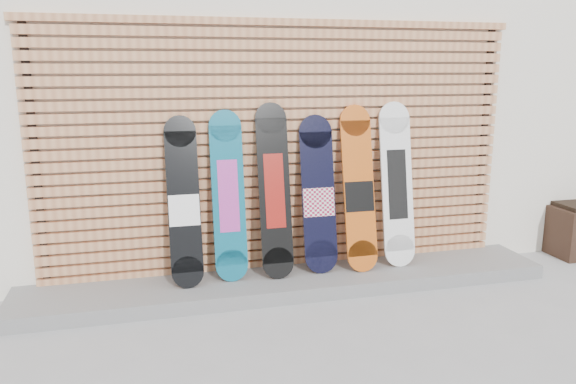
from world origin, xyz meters
The scene contains 10 objects.
ground centered at (0.00, 0.00, 0.00)m, with size 80.00×80.00×0.00m, color #969699.
building centered at (0.50, 3.50, 1.80)m, with size 12.00×5.00×3.60m, color white.
concrete_step centered at (-0.15, 0.68, 0.06)m, with size 4.60×0.70×0.12m, color slate.
slat_wall centered at (-0.15, 0.97, 1.21)m, with size 4.26×0.08×2.29m.
snowboard_0 centered at (-1.03, 0.77, 0.80)m, with size 0.26×0.35×1.39m.
snowboard_1 centered at (-0.66, 0.80, 0.83)m, with size 0.27×0.29×1.43m.
snowboard_2 centered at (-0.27, 0.78, 0.86)m, with size 0.27×0.34×1.49m.
snowboard_3 centered at (0.13, 0.79, 0.79)m, with size 0.30×0.30×1.37m.
snowboard_4 centered at (0.50, 0.76, 0.83)m, with size 0.28×0.36×1.45m.
snowboard_5 centered at (0.88, 0.79, 0.86)m, with size 0.29×0.31×1.47m.
Camera 1 is at (-1.32, -3.79, 1.89)m, focal length 35.00 mm.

